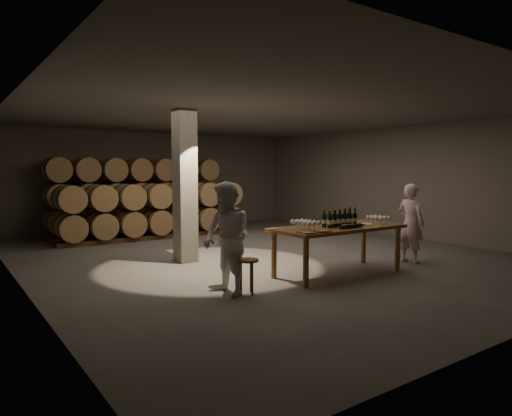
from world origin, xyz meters
TOP-DOWN VIEW (x-y plane):
  - room at (-1.80, 0.20)m, footprint 12.00×12.00m
  - tasting_table at (0.00, -2.50)m, footprint 2.60×1.10m
  - barrel_stack_back at (-0.96, 5.20)m, footprint 5.48×0.95m
  - barrel_stack_front at (-0.96, 3.80)m, footprint 5.48×0.95m
  - bottle_cluster at (0.01, -2.52)m, footprint 0.74×0.24m
  - lying_bottles at (-0.01, -2.83)m, footprint 0.62×0.08m
  - glass_cluster_left at (-0.85, -2.53)m, footprint 0.31×0.53m
  - glass_cluster_right at (0.94, -2.64)m, footprint 0.30×0.41m
  - plate at (0.61, -2.59)m, footprint 0.27×0.27m
  - notebook_near at (-0.81, -2.91)m, footprint 0.27×0.23m
  - notebook_corner at (-1.10, -2.86)m, footprint 0.25×0.30m
  - pen at (-0.66, -2.95)m, footprint 0.14×0.04m
  - stool at (-2.15, -2.67)m, footprint 0.33×0.33m
  - person_man at (2.02, -2.60)m, footprint 0.41×0.62m
  - person_woman at (-2.45, -2.52)m, footprint 0.73×0.90m

SIDE VIEW (x-z plane):
  - stool at x=-2.15m, z-range 0.18..0.73m
  - tasting_table at x=0.00m, z-range 0.35..1.25m
  - barrel_stack_front at x=-0.96m, z-range 0.04..1.61m
  - person_man at x=2.02m, z-range 0.00..1.66m
  - person_woman at x=-2.45m, z-range 0.00..1.77m
  - pen at x=-0.66m, z-range 0.90..0.91m
  - plate at x=0.61m, z-range 0.90..0.92m
  - notebook_corner at x=-1.10m, z-range 0.90..0.92m
  - notebook_near at x=-0.81m, z-range 0.90..0.93m
  - lying_bottles at x=-0.01m, z-range 0.90..0.98m
  - glass_cluster_right at x=0.94m, z-range 0.93..1.09m
  - bottle_cluster at x=0.01m, z-range 0.85..1.19m
  - glass_cluster_left at x=-0.85m, z-range 0.94..1.11m
  - barrel_stack_back at x=-0.96m, z-range 0.04..2.35m
  - room at x=-1.80m, z-range -4.40..7.60m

